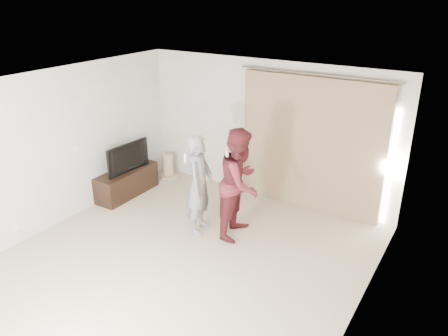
{
  "coord_description": "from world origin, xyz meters",
  "views": [
    {
      "loc": [
        3.4,
        -4.23,
        3.77
      ],
      "look_at": [
        0.03,
        1.2,
        1.11
      ],
      "focal_mm": 35.0,
      "sensor_mm": 36.0,
      "label": 1
    }
  ],
  "objects": [
    {
      "name": "floor",
      "position": [
        0.0,
        0.0,
        0.0
      ],
      "size": [
        5.5,
        5.5,
        0.0
      ],
      "primitive_type": "plane",
      "color": "#BFA88F",
      "rests_on": "ground"
    },
    {
      "name": "wall_back",
      "position": [
        0.0,
        2.75,
        1.3
      ],
      "size": [
        5.0,
        0.04,
        2.6
      ],
      "primitive_type": "cube",
      "color": "beige",
      "rests_on": "ground"
    },
    {
      "name": "wall_left",
      "position": [
        -2.5,
        -0.0,
        1.3
      ],
      "size": [
        0.04,
        5.5,
        2.6
      ],
      "color": "beige",
      "rests_on": "ground"
    },
    {
      "name": "ceiling",
      "position": [
        0.0,
        0.0,
        2.6
      ],
      "size": [
        5.0,
        5.5,
        0.01
      ],
      "primitive_type": "cube",
      "color": "white",
      "rests_on": "wall_back"
    },
    {
      "name": "curtain",
      "position": [
        0.91,
        2.68,
        1.2
      ],
      "size": [
        2.8,
        0.11,
        2.46
      ],
      "color": "#9F7F61",
      "rests_on": "ground"
    },
    {
      "name": "tv_console",
      "position": [
        -2.27,
        1.33,
        0.26
      ],
      "size": [
        0.46,
        1.33,
        0.51
      ],
      "primitive_type": "cube",
      "color": "black",
      "rests_on": "ground"
    },
    {
      "name": "tv",
      "position": [
        -2.27,
        1.33,
        0.79
      ],
      "size": [
        0.2,
        0.98,
        0.56
      ],
      "primitive_type": "imported",
      "rotation": [
        0.0,
        0.0,
        1.5
      ],
      "color": "black",
      "rests_on": "tv_console"
    },
    {
      "name": "scratching_post",
      "position": [
        -2.1,
        2.4,
        0.21
      ],
      "size": [
        0.39,
        0.39,
        0.52
      ],
      "color": "tan",
      "rests_on": "ground"
    },
    {
      "name": "person_man",
      "position": [
        -0.28,
        0.96,
        0.84
      ],
      "size": [
        0.55,
        0.7,
        1.68
      ],
      "color": "gray",
      "rests_on": "ground"
    },
    {
      "name": "person_woman",
      "position": [
        0.32,
        1.23,
        0.9
      ],
      "size": [
        0.78,
        0.95,
        1.8
      ],
      "color": "#5A1C23",
      "rests_on": "ground"
    }
  ]
}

